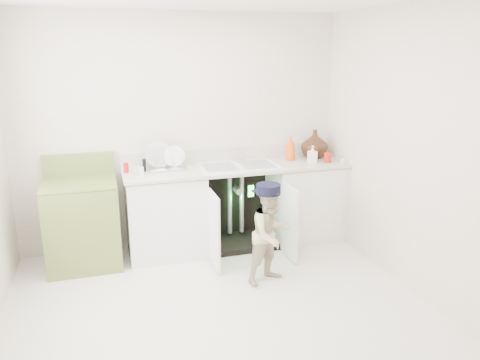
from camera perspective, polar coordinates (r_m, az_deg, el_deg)
name	(u,v)px	position (r m, az deg, el deg)	size (l,w,h in m)	color
ground	(217,305)	(4.15, -2.77, -14.96)	(3.50, 3.50, 0.00)	beige
room_shell	(215,163)	(3.68, -3.02, 2.05)	(6.00, 5.50, 1.26)	beige
counter_run	(241,203)	(5.16, 0.07, -2.85)	(2.44, 1.02, 1.22)	white
avocado_stove	(83,222)	(4.95, -18.62, -4.87)	(0.70, 0.65, 1.09)	olive
repair_worker	(271,233)	(4.34, 3.78, -6.47)	(0.55, 0.83, 0.95)	beige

